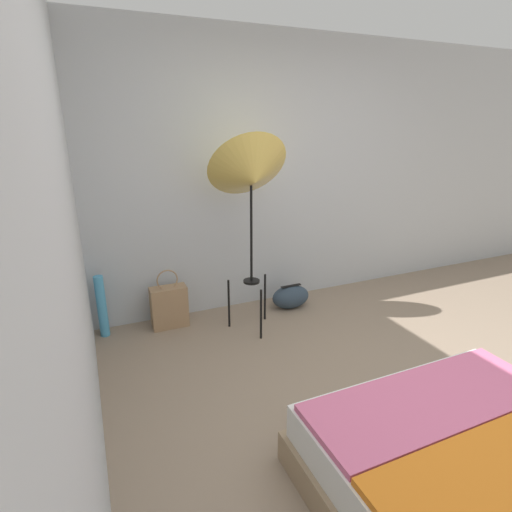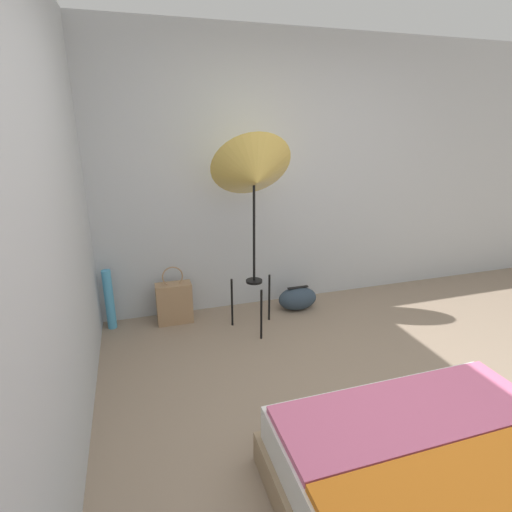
{
  "view_description": "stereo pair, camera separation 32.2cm",
  "coord_description": "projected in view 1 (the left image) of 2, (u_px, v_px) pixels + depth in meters",
  "views": [
    {
      "loc": [
        -1.62,
        -1.4,
        1.79
      ],
      "look_at": [
        -0.4,
        1.41,
        0.77
      ],
      "focal_mm": 28.0,
      "sensor_mm": 36.0,
      "label": 1
    },
    {
      "loc": [
        -1.32,
        -1.51,
        1.79
      ],
      "look_at": [
        -0.4,
        1.41,
        0.77
      ],
      "focal_mm": 28.0,
      "sensor_mm": 36.0,
      "label": 2
    }
  ],
  "objects": [
    {
      "name": "ground_plane",
      "position": [
        411.0,
        437.0,
        2.39
      ],
      "size": [
        14.0,
        14.0,
        0.0
      ],
      "primitive_type": "plane",
      "color": "gray"
    },
    {
      "name": "wall_back",
      "position": [
        263.0,
        176.0,
        3.87
      ],
      "size": [
        8.0,
        0.05,
        2.6
      ],
      "color": "#B7BCC1",
      "rests_on": "ground_plane"
    },
    {
      "name": "wall_side_left",
      "position": [
        68.0,
        217.0,
        2.2
      ],
      "size": [
        0.05,
        8.0,
        2.6
      ],
      "color": "#B7BCC1",
      "rests_on": "ground_plane"
    },
    {
      "name": "photo_umbrella",
      "position": [
        251.0,
        176.0,
        3.24
      ],
      "size": [
        0.68,
        0.58,
        1.73
      ],
      "color": "black",
      "rests_on": "ground_plane"
    },
    {
      "name": "tote_bag",
      "position": [
        169.0,
        306.0,
        3.64
      ],
      "size": [
        0.33,
        0.15,
        0.56
      ],
      "color": "#9E7A56",
      "rests_on": "ground_plane"
    },
    {
      "name": "duffel_bag",
      "position": [
        291.0,
        297.0,
        4.04
      ],
      "size": [
        0.39,
        0.23,
        0.24
      ],
      "color": "#2D3D4C",
      "rests_on": "ground_plane"
    },
    {
      "name": "paper_roll",
      "position": [
        102.0,
        306.0,
        3.46
      ],
      "size": [
        0.08,
        0.08,
        0.56
      ],
      "color": "#4CA3D1",
      "rests_on": "ground_plane"
    }
  ]
}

